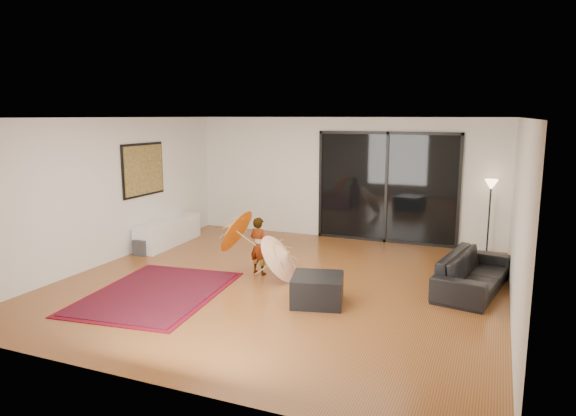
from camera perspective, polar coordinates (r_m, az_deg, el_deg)
The scene contains 17 objects.
floor at distance 8.59m, azimuth -0.79°, elevation -8.32°, with size 7.00×7.00×0.00m, color #964F29.
ceiling at distance 8.14m, azimuth -0.83°, elevation 10.00°, with size 7.00×7.00×0.00m, color white.
wall_back at distance 11.53m, azimuth 6.07°, elevation 3.28°, with size 7.00×7.00×0.00m, color silver.
wall_front at distance 5.30m, azimuth -15.95°, elevation -5.29°, with size 7.00×7.00×0.00m, color silver.
wall_left at distance 10.15m, azimuth -19.30°, elevation 1.82°, with size 7.00×7.00×0.00m, color silver.
wall_right at distance 7.62m, azimuth 24.18°, elevation -1.14°, with size 7.00×7.00×0.00m, color silver.
sliding_door at distance 11.28m, azimuth 10.89°, elevation 2.23°, with size 3.06×0.07×2.40m.
painting at distance 10.85m, azimuth -15.75°, elevation 4.12°, with size 0.04×1.28×1.08m.
media_console at distance 11.30m, azimuth -13.14°, elevation -2.66°, with size 0.48×1.90×0.53m, color white.
speaker at distance 10.64m, azimuth -15.91°, elevation -4.20°, with size 0.27×0.27×0.31m, color #424244.
persian_rug at distance 8.36m, azimuth -14.39°, elevation -9.10°, with size 2.18×2.83×0.02m.
sofa at distance 8.67m, azimuth 19.88°, elevation -6.74°, with size 2.00×0.78×0.59m, color black.
ottoman at distance 7.65m, azimuth 3.30°, elevation -9.03°, with size 0.73×0.73×0.42m, color black.
floor_lamp at distance 10.85m, azimuth 21.58°, elevation 1.30°, with size 0.26×0.26×1.50m.
child at distance 8.94m, azimuth -3.26°, elevation -4.21°, with size 0.37×0.24×1.01m, color #999999.
parasol_orange at distance 9.09m, azimuth -6.54°, elevation -2.53°, with size 0.57×0.85×0.88m.
parasol_white at distance 8.57m, azimuth -0.06°, elevation -4.83°, with size 0.68×0.89×0.96m.
Camera 1 is at (3.21, -7.48, 2.73)m, focal length 32.00 mm.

